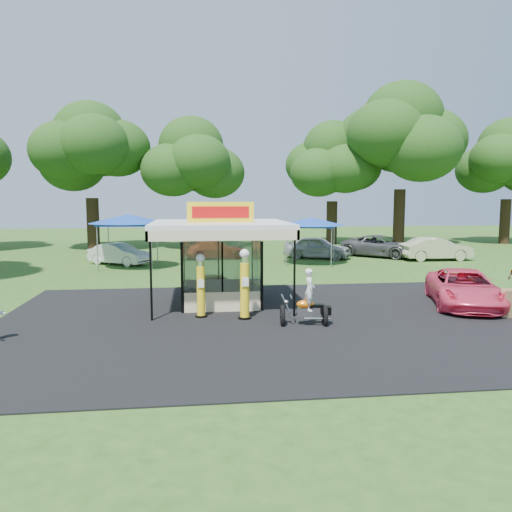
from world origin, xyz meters
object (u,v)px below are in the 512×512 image
object	(u,v)px
tent_east	(311,222)
bg_car_c	(317,247)
bg_car_e	(436,249)
bg_car_b	(215,250)
kiosk_car	(218,284)
gas_pump_right	(245,286)
bg_car_a	(119,254)
gas_pump_left	(201,287)
bg_car_d	(381,246)
a_frame_sign	(511,304)
tent_west	(128,219)
motorcycle	(308,303)
gas_station_kiosk	(220,261)
pink_sedan	(464,288)

from	to	relation	value
tent_east	bg_car_c	bearing A→B (deg)	68.00
bg_car_e	bg_car_b	bearing A→B (deg)	79.32
kiosk_car	bg_car_c	xyz separation A→B (m)	(7.74, 12.65, 0.33)
gas_pump_right	bg_car_c	world-z (taller)	gas_pump_right
bg_car_c	bg_car_a	bearing A→B (deg)	122.36
bg_car_b	bg_car_e	bearing A→B (deg)	-105.77
gas_pump_left	bg_car_d	bearing A→B (deg)	52.32
a_frame_sign	tent_east	distance (m)	16.34
tent_west	bg_car_b	bearing A→B (deg)	36.32
bg_car_e	gas_pump_right	bearing A→B (deg)	135.47
motorcycle	bg_car_d	size ratio (longest dim) A/B	0.36
bg_car_a	gas_pump_left	bearing A→B (deg)	-129.14
bg_car_d	tent_west	world-z (taller)	tent_west
kiosk_car	bg_car_a	distance (m)	12.47
a_frame_sign	gas_pump_right	bearing A→B (deg)	-173.69
gas_pump_left	tent_east	distance (m)	16.14
kiosk_car	gas_pump_left	bearing A→B (deg)	169.49
bg_car_a	bg_car_c	distance (m)	13.77
bg_car_a	bg_car_e	distance (m)	21.68
a_frame_sign	bg_car_e	world-z (taller)	bg_car_e
motorcycle	a_frame_sign	bearing A→B (deg)	7.66
gas_station_kiosk	bg_car_e	world-z (taller)	gas_station_kiosk
gas_pump_right	a_frame_sign	world-z (taller)	gas_pump_right
kiosk_car	bg_car_a	bearing A→B (deg)	28.38
gas_pump_left	bg_car_e	size ratio (longest dim) A/B	0.48
gas_pump_right	bg_car_b	size ratio (longest dim) A/B	0.56
bg_car_c	gas_pump_left	bearing A→B (deg)	178.70
pink_sedan	gas_pump_left	bearing A→B (deg)	-157.95
bg_car_b	bg_car_d	world-z (taller)	bg_car_d
gas_station_kiosk	gas_pump_right	size ratio (longest dim) A/B	2.13
bg_car_d	tent_east	world-z (taller)	tent_east
a_frame_sign	bg_car_d	bearing A→B (deg)	95.35
a_frame_sign	bg_car_d	world-z (taller)	bg_car_d
a_frame_sign	tent_west	size ratio (longest dim) A/B	0.23
pink_sedan	bg_car_b	size ratio (longest dim) A/B	1.17
bg_car_a	tent_west	world-z (taller)	tent_west
gas_station_kiosk	tent_west	xyz separation A→B (m)	(-5.08, 11.53, 1.25)
a_frame_sign	bg_car_b	world-z (taller)	bg_car_b
bg_car_d	tent_east	size ratio (longest dim) A/B	1.31
a_frame_sign	bg_car_b	xyz separation A→B (m)	(-9.80, 19.33, 0.11)
gas_station_kiosk	kiosk_car	world-z (taller)	gas_station_kiosk
tent_west	bg_car_d	bearing A→B (deg)	11.91
bg_car_e	tent_west	size ratio (longest dim) A/B	1.02
gas_pump_left	bg_car_a	bearing A→B (deg)	108.37
kiosk_car	tent_east	bearing A→B (deg)	-33.89
gas_pump_left	bg_car_b	distance (m)	17.86
gas_pump_left	a_frame_sign	distance (m)	11.19
kiosk_car	tent_east	xyz separation A→B (m)	(6.60, 9.83, 2.30)
a_frame_sign	bg_car_b	distance (m)	21.67
a_frame_sign	bg_car_c	xyz separation A→B (m)	(-2.51, 18.59, 0.26)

